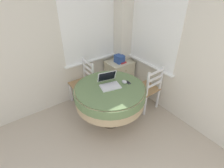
% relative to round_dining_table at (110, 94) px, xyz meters
% --- Properties ---
extents(corner_room_shell, '(4.53, 4.76, 2.55)m').
position_rel_round_dining_table_xyz_m(corner_room_shell, '(0.14, -0.02, 0.67)').
color(corner_room_shell, beige).
rests_on(corner_room_shell, ground_plane).
extents(round_dining_table, '(1.15, 1.15, 0.74)m').
position_rel_round_dining_table_xyz_m(round_dining_table, '(0.00, 0.00, 0.00)').
color(round_dining_table, '#4C3D2D').
rests_on(round_dining_table, ground_plane).
extents(laptop, '(0.37, 0.36, 0.22)m').
position_rel_round_dining_table_xyz_m(laptop, '(0.02, 0.06, 0.19)').
color(laptop, silver).
rests_on(laptop, round_dining_table).
extents(computer_mouse, '(0.07, 0.10, 0.05)m').
position_rel_round_dining_table_xyz_m(computer_mouse, '(0.26, -0.04, 0.16)').
color(computer_mouse, silver).
rests_on(computer_mouse, round_dining_table).
extents(cell_phone, '(0.06, 0.11, 0.01)m').
position_rel_round_dining_table_xyz_m(cell_phone, '(0.32, -0.06, 0.14)').
color(cell_phone, '#2D2D33').
rests_on(cell_phone, round_dining_table).
extents(dining_chair_near_back_window, '(0.40, 0.41, 0.91)m').
position_rel_round_dining_table_xyz_m(dining_chair_near_back_window, '(-0.09, 0.79, -0.16)').
color(dining_chair_near_back_window, '#A87F51').
rests_on(dining_chair_near_back_window, ground_plane).
extents(dining_chair_near_right_window, '(0.42, 0.41, 0.91)m').
position_rel_round_dining_table_xyz_m(dining_chair_near_right_window, '(0.80, -0.09, -0.16)').
color(dining_chair_near_right_window, '#A87F51').
rests_on(dining_chair_near_right_window, ground_plane).
extents(corner_cabinet, '(0.54, 0.46, 0.68)m').
position_rel_round_dining_table_xyz_m(corner_cabinet, '(0.79, 0.76, -0.26)').
color(corner_cabinet, beige).
rests_on(corner_cabinet, ground_plane).
extents(storage_box, '(0.16, 0.18, 0.16)m').
position_rel_round_dining_table_xyz_m(storage_box, '(0.75, 0.73, 0.16)').
color(storage_box, '#2D4C93').
rests_on(storage_box, corner_cabinet).
extents(book_on_cabinet, '(0.12, 0.21, 0.02)m').
position_rel_round_dining_table_xyz_m(book_on_cabinet, '(0.79, 0.72, 0.09)').
color(book_on_cabinet, '#BC3338').
rests_on(book_on_cabinet, corner_cabinet).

